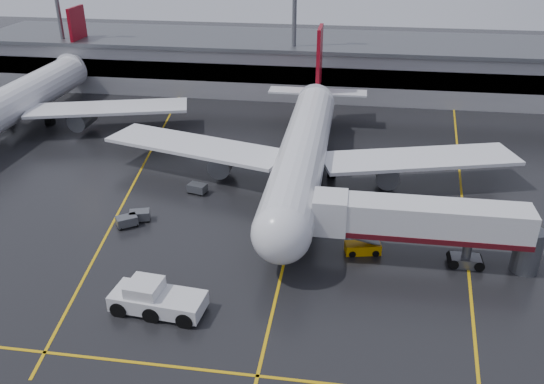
# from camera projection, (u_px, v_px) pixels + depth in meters

# --- Properties ---
(ground) EXTENTS (220.00, 220.00, 0.00)m
(ground) POSITION_uv_depth(u_px,v_px,m) (294.00, 220.00, 57.99)
(ground) COLOR black
(ground) RESTS_ON ground
(apron_line_centre) EXTENTS (0.25, 90.00, 0.02)m
(apron_line_centre) POSITION_uv_depth(u_px,v_px,m) (294.00, 219.00, 57.98)
(apron_line_centre) COLOR gold
(apron_line_centre) RESTS_ON ground
(apron_line_stop) EXTENTS (60.00, 0.25, 0.02)m
(apron_line_stop) POSITION_uv_depth(u_px,v_px,m) (257.00, 376.00, 38.52)
(apron_line_stop) COLOR gold
(apron_line_stop) RESTS_ON ground
(apron_line_left) EXTENTS (9.99, 69.35, 0.02)m
(apron_line_left) POSITION_uv_depth(u_px,v_px,m) (142.00, 168.00, 69.49)
(apron_line_left) COLOR gold
(apron_line_left) RESTS_ON ground
(apron_line_right) EXTENTS (7.57, 69.64, 0.02)m
(apron_line_right) POSITION_uv_depth(u_px,v_px,m) (461.00, 188.00, 64.44)
(apron_line_right) COLOR gold
(apron_line_right) RESTS_ON ground
(terminal) EXTENTS (122.00, 19.00, 8.60)m
(terminal) POSITION_uv_depth(u_px,v_px,m) (326.00, 64.00, 98.47)
(terminal) COLOR gray
(terminal) RESTS_ON ground
(light_mast_left) EXTENTS (3.00, 1.20, 25.45)m
(light_mast_left) POSITION_uv_depth(u_px,v_px,m) (57.00, 3.00, 94.66)
(light_mast_left) COLOR #595B60
(light_mast_left) RESTS_ON ground
(light_mast_mid) EXTENTS (3.00, 1.20, 25.45)m
(light_mast_mid) POSITION_uv_depth(u_px,v_px,m) (295.00, 9.00, 89.35)
(light_mast_mid) COLOR #595B60
(light_mast_mid) RESTS_ON ground
(main_airliner) EXTENTS (48.80, 45.60, 14.10)m
(main_airliner) POSITION_uv_depth(u_px,v_px,m) (304.00, 146.00, 64.69)
(main_airliner) COLOR silver
(main_airliner) RESTS_ON ground
(second_airliner) EXTENTS (48.80, 45.60, 14.10)m
(second_airliner) POSITION_uv_depth(u_px,v_px,m) (20.00, 99.00, 80.88)
(second_airliner) COLOR silver
(second_airliner) RESTS_ON ground
(jet_bridge) EXTENTS (19.90, 3.40, 6.05)m
(jet_bridge) POSITION_uv_depth(u_px,v_px,m) (422.00, 223.00, 49.35)
(jet_bridge) COLOR silver
(jet_bridge) RESTS_ON ground
(pushback_tractor) EXTENTS (7.62, 3.81, 2.63)m
(pushback_tractor) POSITION_uv_depth(u_px,v_px,m) (156.00, 299.00, 44.41)
(pushback_tractor) COLOR silver
(pushback_tractor) RESTS_ON ground
(belt_loader) EXTENTS (3.45, 2.07, 2.05)m
(belt_loader) POSITION_uv_depth(u_px,v_px,m) (363.00, 248.00, 52.18)
(belt_loader) COLOR #CF8700
(belt_loader) RESTS_ON ground
(baggage_cart_a) EXTENTS (2.30, 1.85, 1.12)m
(baggage_cart_a) POSITION_uv_depth(u_px,v_px,m) (140.00, 215.00, 57.52)
(baggage_cart_a) COLOR #595B60
(baggage_cart_a) RESTS_ON ground
(baggage_cart_b) EXTENTS (2.38, 2.22, 1.12)m
(baggage_cart_b) POSITION_uv_depth(u_px,v_px,m) (127.00, 221.00, 56.48)
(baggage_cart_b) COLOR #595B60
(baggage_cart_b) RESTS_ON ground
(baggage_cart_c) EXTENTS (2.26, 1.75, 1.12)m
(baggage_cart_c) POSITION_uv_depth(u_px,v_px,m) (197.00, 188.00, 63.14)
(baggage_cart_c) COLOR #595B60
(baggage_cart_c) RESTS_ON ground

